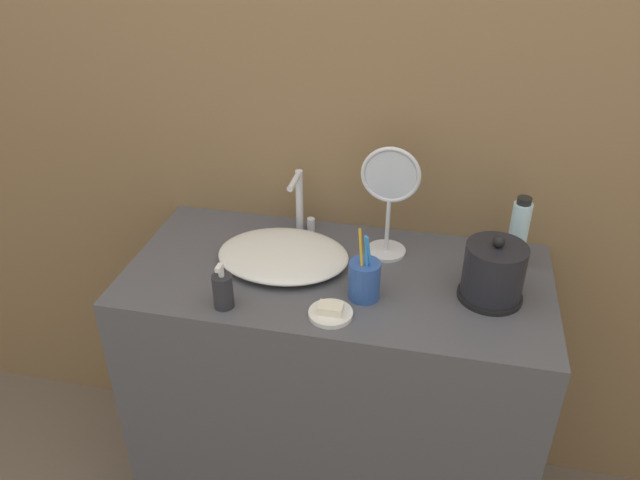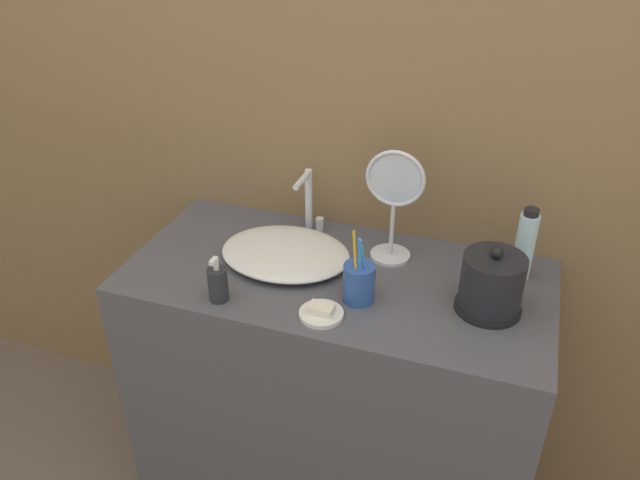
% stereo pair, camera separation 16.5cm
% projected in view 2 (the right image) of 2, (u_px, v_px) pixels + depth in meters
% --- Properties ---
extents(wall_back, '(6.00, 0.04, 2.60)m').
position_uv_depth(wall_back, '(370.00, 103.00, 1.73)').
color(wall_back, olive).
rests_on(wall_back, ground_plane).
extents(vanity_counter, '(1.15, 0.55, 0.91)m').
position_uv_depth(vanity_counter, '(334.00, 396.00, 1.93)').
color(vanity_counter, '#4C4C51').
rests_on(vanity_counter, ground_plane).
extents(sink_basin, '(0.37, 0.29, 0.05)m').
position_uv_depth(sink_basin, '(285.00, 253.00, 1.74)').
color(sink_basin, silver).
rests_on(sink_basin, vanity_counter).
extents(faucet, '(0.06, 0.12, 0.19)m').
position_uv_depth(faucet, '(309.00, 199.00, 1.85)').
color(faucet, silver).
rests_on(faucet, vanity_counter).
extents(electric_kettle, '(0.17, 0.17, 0.18)m').
position_uv_depth(electric_kettle, '(491.00, 286.00, 1.53)').
color(electric_kettle, black).
rests_on(electric_kettle, vanity_counter).
extents(toothbrush_cup, '(0.08, 0.08, 0.20)m').
position_uv_depth(toothbrush_cup, '(359.00, 282.00, 1.57)').
color(toothbrush_cup, '#2D519E').
rests_on(toothbrush_cup, vanity_counter).
extents(lotion_bottle, '(0.05, 0.05, 0.13)m').
position_uv_depth(lotion_bottle, '(218.00, 284.00, 1.57)').
color(lotion_bottle, '#28282D').
rests_on(lotion_bottle, vanity_counter).
extents(shampoo_bottle, '(0.05, 0.05, 0.21)m').
position_uv_depth(shampoo_bottle, '(525.00, 245.00, 1.63)').
color(shampoo_bottle, silver).
rests_on(shampoo_bottle, vanity_counter).
extents(soap_dish, '(0.11, 0.11, 0.03)m').
position_uv_depth(soap_dish, '(321.00, 313.00, 1.53)').
color(soap_dish, silver).
rests_on(soap_dish, vanity_counter).
extents(vanity_mirror, '(0.16, 0.11, 0.33)m').
position_uv_depth(vanity_mirror, '(394.00, 200.00, 1.68)').
color(vanity_mirror, silver).
rests_on(vanity_mirror, vanity_counter).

